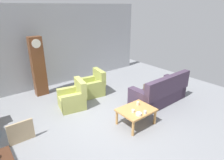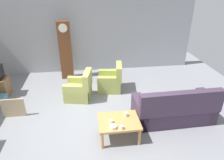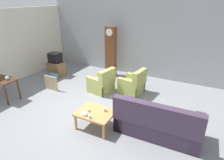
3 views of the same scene
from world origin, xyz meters
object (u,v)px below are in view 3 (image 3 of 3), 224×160
at_px(tv_crt, 55,58).
at_px(storage_box_blue, 52,77).
at_px(armchair_olive_near, 102,84).
at_px(cup_white_porcelain, 88,110).
at_px(coffee_table_wood, 96,114).
at_px(glass_dome_cloche, 7,78).
at_px(couch_floral, 157,123).
at_px(cup_cream_tall, 105,110).
at_px(framed_picture_leaning, 51,83).
at_px(bowl_white_stacked, 85,114).
at_px(cup_blue_rimmed, 90,117).
at_px(grandfather_clock, 111,52).
at_px(tv_stand_cabinet, 57,69).
at_px(armchair_olive_far, 133,85).

relative_size(tv_crt, storage_box_blue, 1.26).
xyz_separation_m(armchair_olive_near, cup_white_porcelain, (0.75, -2.00, 0.21)).
bearing_deg(coffee_table_wood, glass_dome_cloche, -179.25).
bearing_deg(couch_floral, cup_cream_tall, -168.67).
height_order(couch_floral, framed_picture_leaning, couch_floral).
distance_m(cup_cream_tall, bowl_white_stacked, 0.55).
xyz_separation_m(framed_picture_leaning, cup_blue_rimmed, (2.73, -1.49, 0.24)).
xyz_separation_m(coffee_table_wood, glass_dome_cloche, (-3.36, -0.04, 0.42)).
height_order(storage_box_blue, cup_cream_tall, cup_cream_tall).
bearing_deg(cup_cream_tall, tv_crt, 148.72).
bearing_deg(cup_blue_rimmed, tv_crt, 142.62).
bearing_deg(cup_blue_rimmed, storage_box_blue, 146.94).
distance_m(grandfather_clock, tv_stand_cabinet, 2.56).
bearing_deg(tv_crt, glass_dome_cloche, -85.62).
height_order(tv_crt, cup_blue_rimmed, tv_crt).
relative_size(armchair_olive_near, glass_dome_cloche, 7.37).
relative_size(coffee_table_wood, grandfather_clock, 0.45).
xyz_separation_m(couch_floral, storage_box_blue, (-4.87, 1.46, -0.21)).
bearing_deg(glass_dome_cloche, coffee_table_wood, 0.75).
distance_m(coffee_table_wood, cup_cream_tall, 0.28).
bearing_deg(framed_picture_leaning, armchair_olive_far, 22.79).
height_order(couch_floral, armchair_olive_far, couch_floral).
bearing_deg(framed_picture_leaning, cup_cream_tall, -19.70).
bearing_deg(tv_stand_cabinet, bowl_white_stacked, -38.42).
bearing_deg(coffee_table_wood, tv_crt, 145.66).
xyz_separation_m(framed_picture_leaning, cup_cream_tall, (2.92, -1.04, 0.25)).
distance_m(tv_stand_cabinet, cup_white_porcelain, 4.19).
height_order(armchair_olive_near, storage_box_blue, armchair_olive_near).
relative_size(framed_picture_leaning, storage_box_blue, 1.58).
bearing_deg(cup_cream_tall, couch_floral, 11.33).
relative_size(armchair_olive_far, storage_box_blue, 2.42).
relative_size(armchair_olive_far, tv_crt, 1.92).
distance_m(tv_crt, framed_picture_leaning, 1.59).
xyz_separation_m(armchair_olive_far, tv_crt, (-3.67, 0.04, 0.52)).
relative_size(tv_stand_cabinet, cup_blue_rimmed, 8.02).
xyz_separation_m(armchair_olive_near, armchair_olive_far, (1.05, 0.44, 0.00)).
distance_m(tv_stand_cabinet, bowl_white_stacked, 4.32).
relative_size(couch_floral, cup_cream_tall, 21.22).
xyz_separation_m(glass_dome_cloche, cup_blue_rimmed, (3.38, -0.26, -0.30)).
distance_m(coffee_table_wood, storage_box_blue, 3.82).
bearing_deg(glass_dome_cloche, tv_stand_cabinet, 94.38).
height_order(grandfather_clock, cup_white_porcelain, grandfather_clock).
distance_m(couch_floral, cup_cream_tall, 1.38).
bearing_deg(cup_white_porcelain, bowl_white_stacked, -86.36).
bearing_deg(coffee_table_wood, grandfather_clock, 111.37).
bearing_deg(armchair_olive_far, cup_white_porcelain, -97.12).
bearing_deg(grandfather_clock, cup_white_porcelain, -71.51).
bearing_deg(armchair_olive_far, armchair_olive_near, -157.27).
relative_size(grandfather_clock, tv_crt, 4.48).
bearing_deg(framed_picture_leaning, glass_dome_cloche, -117.60).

